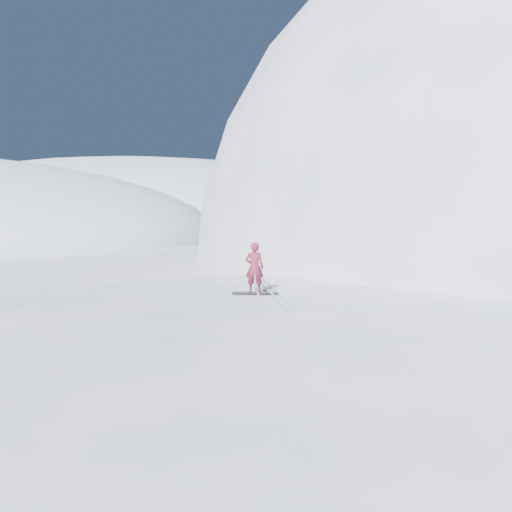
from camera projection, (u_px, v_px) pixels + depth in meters
The scene contains 8 objects.
ground at pixel (339, 420), 11.11m from camera, with size 400.00×400.00×0.00m, color white.
near_ridge at pixel (359, 375), 14.05m from camera, with size 36.00×28.00×4.80m, color white.
peak_shoulder at pixel (449, 285), 30.51m from camera, with size 28.00×24.00×18.00m, color white.
far_ridge_c at pixel (134, 227), 122.23m from camera, with size 140.00×90.00×36.00m, color white.
wind_bumps at pixel (310, 385), 13.24m from camera, with size 16.00×14.40×1.00m.
snowboard at pixel (255, 293), 14.67m from camera, with size 1.46×0.27×0.02m, color black.
snowboarder at pixel (255, 267), 14.58m from camera, with size 0.59×0.39×1.62m, color maroon.
board_tracks at pixel (267, 290), 15.16m from camera, with size 1.68×5.96×0.04m.
Camera 1 is at (-1.53, -10.71, 5.16)m, focal length 32.00 mm.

